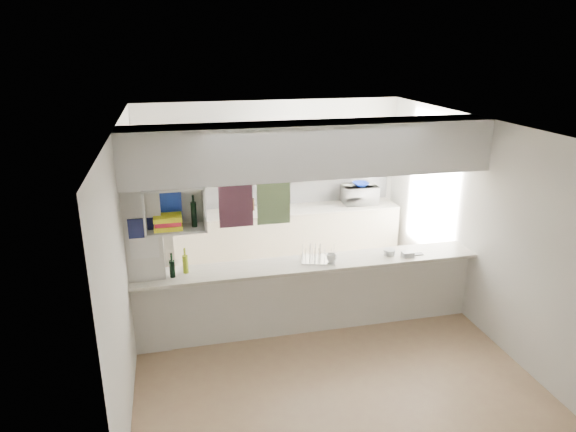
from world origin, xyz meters
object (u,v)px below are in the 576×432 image
object	(u,v)px
microwave	(360,195)
wine_bottles	(179,266)
bowl	(361,184)
dish_rack	(318,254)

from	to	relation	value
microwave	wine_bottles	xyz separation A→B (m)	(-2.98, -2.12, -0.04)
microwave	wine_bottles	size ratio (longest dim) A/B	1.82
microwave	bowl	world-z (taller)	bowl
microwave	dish_rack	xyz separation A→B (m)	(-1.32, -2.09, -0.07)
bowl	microwave	bearing A→B (deg)	72.73
bowl	wine_bottles	bearing A→B (deg)	-144.85
microwave	bowl	size ratio (longest dim) A/B	2.14
dish_rack	wine_bottles	bearing A→B (deg)	-162.78
microwave	wine_bottles	distance (m)	3.66
bowl	wine_bottles	size ratio (longest dim) A/B	0.85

